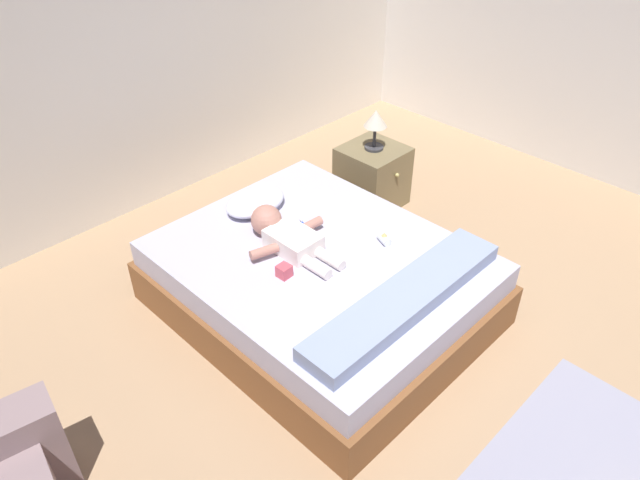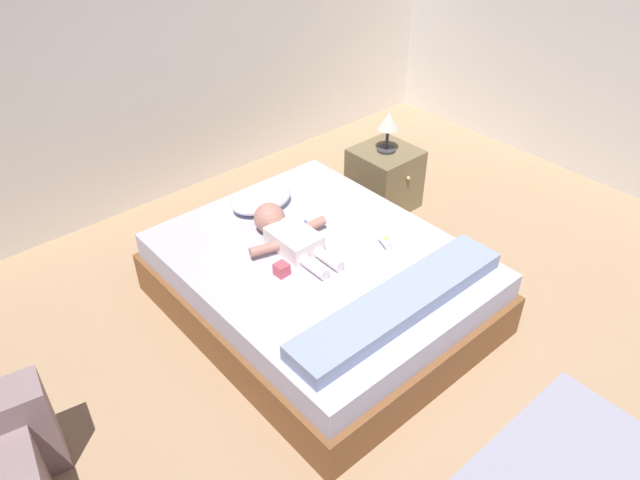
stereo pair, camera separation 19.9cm
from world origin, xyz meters
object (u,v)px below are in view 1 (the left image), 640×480
Objects in this scene: nightstand at (372,176)px; lamp at (375,121)px; pillow at (255,202)px; toy_block at (284,271)px; toothbrush at (305,226)px; baby_bottle at (384,239)px; bed at (320,283)px; baby at (285,234)px.

nightstand is 0.46m from lamp.
pillow is 0.71m from toy_block.
lamp is at bearing -2.24° from pillow.
toothbrush is 0.44× the size of lamp.
toothbrush is 0.29× the size of nightstand.
pillow is 4.09× the size of baby_bottle.
bed is 0.37m from toothbrush.
baby is 4.90× the size of toothbrush.
baby reaches higher than pillow.
bed is 2.77× the size of baby.
nightstand is at bearing 26.72° from bed.
baby is at bearing -163.38° from nightstand.
toy_block is at bearing -117.62° from pillow.
toothbrush is at bearing 115.62° from baby_bottle.
lamp is 1.15m from baby_bottle.
toothbrush is 1.82× the size of toy_block.
toothbrush is at bearing 32.52° from toy_block.
baby_bottle is at bearing -28.94° from bed.
nightstand is at bearing 22.09° from toy_block.
bed is at bearing -153.28° from nightstand.
lamp is (1.11, -0.04, 0.20)m from pillow.
baby is at bearing 46.55° from toy_block.
baby is 0.59m from baby_bottle.
baby is at bearing -106.77° from pillow.
bed is 1.39m from lamp.
lamp is at bearing 26.72° from bed.
nightstand is at bearing 16.62° from baby.
baby_bottle is at bearing -16.86° from toy_block.
baby is 0.22m from toothbrush.
pillow is at bearing 109.99° from baby_bottle.
bed is at bearing 0.23° from toy_block.
lamp is at bearing 43.58° from baby_bottle.
nightstand reaches higher than toothbrush.
lamp is at bearing 16.62° from baby.
baby reaches higher than baby_bottle.
toothbrush is 1.11m from lamp.
nightstand reaches higher than bed.
baby is (-0.12, -0.41, 0.01)m from pillow.
baby is 1.32m from nightstand.
lamp reaches higher than baby_bottle.
bed is 0.37m from baby.
baby_bottle is at bearing -70.01° from pillow.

